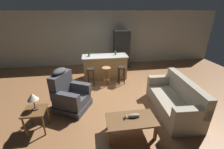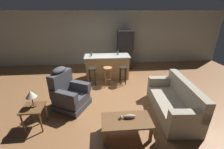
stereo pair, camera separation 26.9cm
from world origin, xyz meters
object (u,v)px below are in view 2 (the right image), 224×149
(bar_stool_middle, at_px, (108,73))
(bar_stool_right, at_px, (123,72))
(kitchen_island, at_px, (107,67))
(bottle_tall_green, at_px, (91,54))
(coffee_table, at_px, (126,122))
(fish_figurine, at_px, (128,117))
(end_table, at_px, (33,111))
(couch, at_px, (174,103))
(table_lamp, at_px, (31,95))
(bar_stool_left, at_px, (92,73))
(recliner_near_lamp, at_px, (69,94))
(refrigerator, at_px, (125,49))
(bottle_short_amber, at_px, (118,53))

(bar_stool_middle, height_order, bar_stool_right, same)
(kitchen_island, height_order, bottle_tall_green, bottle_tall_green)
(coffee_table, relative_size, fish_figurine, 3.24)
(kitchen_island, bearing_deg, bottle_tall_green, -178.86)
(coffee_table, height_order, end_table, end_table)
(couch, height_order, table_lamp, table_lamp)
(couch, bearing_deg, bar_stool_middle, -45.42)
(coffee_table, distance_m, bar_stool_left, 2.70)
(table_lamp, bearing_deg, bar_stool_left, 58.33)
(kitchen_island, height_order, bar_stool_left, kitchen_island)
(recliner_near_lamp, xyz_separation_m, bar_stool_right, (1.78, 1.34, 0.05))
(coffee_table, distance_m, table_lamp, 2.23)
(bar_stool_left, xyz_separation_m, bottle_tall_green, (-0.03, 0.62, 0.56))
(couch, height_order, end_table, couch)
(kitchen_island, height_order, bar_stool_right, kitchen_island)
(kitchen_island, xyz_separation_m, bottle_tall_green, (-0.62, -0.01, 0.55))
(coffee_table, relative_size, bar_stool_middle, 1.62)
(table_lamp, distance_m, refrigerator, 4.81)
(end_table, xyz_separation_m, kitchen_island, (1.89, 2.75, 0.02))
(bar_stool_left, distance_m, bottle_tall_green, 0.83)
(bottle_tall_green, distance_m, bottle_short_amber, 1.08)
(end_table, distance_m, table_lamp, 0.41)
(couch, height_order, bar_stool_left, couch)
(coffee_table, height_order, couch, couch)
(refrigerator, xyz_separation_m, bottle_short_amber, (-0.47, -1.12, 0.15))
(couch, xyz_separation_m, bar_stool_middle, (-1.67, 1.91, 0.13))
(fish_figurine, xyz_separation_m, bottle_tall_green, (-0.90, 3.14, 0.57))
(fish_figurine, height_order, refrigerator, refrigerator)
(recliner_near_lamp, bearing_deg, bar_stool_left, 92.16)
(table_lamp, distance_m, bottle_tall_green, 2.98)
(coffee_table, bearing_deg, fish_figurine, 49.33)
(recliner_near_lamp, relative_size, bottle_short_amber, 5.75)
(table_lamp, relative_size, bottle_tall_green, 1.92)
(couch, relative_size, table_lamp, 4.75)
(end_table, distance_m, bar_stool_left, 2.49)
(recliner_near_lamp, height_order, kitchen_island, recliner_near_lamp)
(couch, height_order, bar_stool_middle, couch)
(table_lamp, xyz_separation_m, bottle_short_amber, (2.33, 2.79, 0.16))
(coffee_table, xyz_separation_m, bar_stool_right, (0.32, 2.57, 0.11))
(fish_figurine, bearing_deg, refrigerator, 81.61)
(table_lamp, bearing_deg, end_table, -108.35)
(couch, bearing_deg, refrigerator, -75.47)
(refrigerator, bearing_deg, bottle_tall_green, -141.86)
(end_table, height_order, bottle_tall_green, bottle_tall_green)
(table_lamp, height_order, kitchen_island, table_lamp)
(bar_stool_left, bearing_deg, bar_stool_middle, 0.00)
(couch, relative_size, bottle_short_amber, 9.34)
(end_table, height_order, table_lamp, table_lamp)
(fish_figurine, distance_m, table_lamp, 2.24)
(bar_stool_right, distance_m, refrigerator, 1.91)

